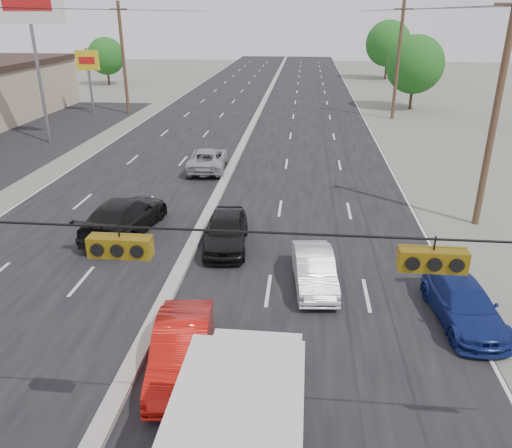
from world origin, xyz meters
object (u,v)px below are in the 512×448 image
object	(u,v)px
tree_left_far	(106,56)
queue_car_a	(226,231)
tree_right_far	(388,43)
oncoming_far	(208,159)
utility_pole_right_b	(496,112)
pole_sign_far	(88,66)
red_sedan	(182,350)
tree_right_mid	(415,65)
utility_pole_right_c	(398,61)
oncoming_near	(125,216)
queue_car_d	(463,304)
utility_pole_left_c	(123,58)
pole_sign_billboard	(29,15)
queue_car_b	(314,270)

from	to	relation	value
tree_left_far	queue_car_a	size ratio (longest dim) A/B	1.45
tree_right_far	oncoming_far	bearing A→B (deg)	-110.02
utility_pole_right_b	pole_sign_far	bearing A→B (deg)	138.74
red_sedan	oncoming_far	size ratio (longest dim) A/B	0.86
pole_sign_far	tree_right_mid	world-z (taller)	tree_right_mid
utility_pole_right_c	tree_right_far	bearing A→B (deg)	83.35
utility_pole_right_c	oncoming_near	bearing A→B (deg)	-119.70
queue_car_d	queue_car_a	bearing A→B (deg)	144.93
utility_pole_right_b	tree_left_far	bearing A→B (deg)	127.48
utility_pole_left_c	oncoming_far	world-z (taller)	utility_pole_left_c
pole_sign_billboard	pole_sign_far	size ratio (longest dim) A/B	1.83
utility_pole_right_b	pole_sign_billboard	world-z (taller)	pole_sign_billboard
tree_right_mid	queue_car_a	xyz separation A→B (m)	(-13.60, -33.62, -3.62)
red_sedan	oncoming_far	world-z (taller)	red_sedan
pole_sign_billboard	oncoming_far	bearing A→B (deg)	-23.74
pole_sign_billboard	oncoming_near	world-z (taller)	pole_sign_billboard
utility_pole_left_c	oncoming_far	distance (m)	21.41
oncoming_near	oncoming_far	size ratio (longest dim) A/B	1.12
red_sedan	queue_car_a	xyz separation A→B (m)	(0.00, 7.84, 0.03)
utility_pole_left_c	tree_right_mid	world-z (taller)	utility_pole_left_c
red_sedan	tree_right_mid	bearing A→B (deg)	65.05
tree_right_mid	tree_right_far	bearing A→B (deg)	87.71
tree_right_mid	red_sedan	bearing A→B (deg)	-108.16
tree_right_mid	oncoming_far	distance (m)	28.29
utility_pole_right_b	oncoming_near	xyz separation A→B (m)	(-15.74, -2.60, -4.32)
utility_pole_left_c	red_sedan	xyz separation A→B (m)	(13.90, -36.45, -4.42)
queue_car_a	queue_car_b	size ratio (longest dim) A/B	1.10
pole_sign_billboard	queue_car_a	world-z (taller)	pole_sign_billboard
tree_right_far	utility_pole_left_c	bearing A→B (deg)	-133.53
utility_pole_right_c	oncoming_near	xyz separation A→B (m)	(-15.74, -27.60, -4.32)
pole_sign_billboard	queue_car_d	distance (m)	33.18
pole_sign_far	tree_left_far	bearing A→B (deg)	106.70
oncoming_near	pole_sign_far	bearing A→B (deg)	-58.11
tree_right_mid	oncoming_near	bearing A→B (deg)	-119.23
utility_pole_right_b	oncoming_far	distance (m)	16.29
tree_left_far	red_sedan	bearing A→B (deg)	-67.49
red_sedan	utility_pole_left_c	bearing A→B (deg)	104.09
utility_pole_left_c	oncoming_near	world-z (taller)	utility_pole_left_c
utility_pole_right_b	utility_pole_right_c	bearing A→B (deg)	90.00
tree_right_far	queue_car_d	xyz separation A→B (m)	(-6.40, -63.25, -4.34)
red_sedan	oncoming_near	size ratio (longest dim) A/B	0.77
tree_right_far	oncoming_far	world-z (taller)	tree_right_far
oncoming_near	oncoming_far	distance (m)	10.01
utility_pole_right_c	oncoming_far	bearing A→B (deg)	-128.04
queue_car_b	oncoming_far	xyz separation A→B (m)	(-6.38, 13.73, 0.04)
tree_right_far	red_sedan	distance (m)	68.17
utility_pole_right_b	utility_pole_right_c	world-z (taller)	same
oncoming_far	tree_left_far	bearing A→B (deg)	-65.85
queue_car_a	tree_right_far	bearing A→B (deg)	71.71
utility_pole_right_b	tree_right_far	size ratio (longest dim) A/B	1.23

